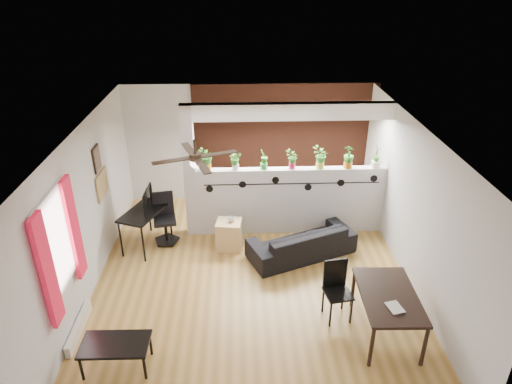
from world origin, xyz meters
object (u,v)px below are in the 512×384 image
Objects in this scene: potted_plant_0 at (207,159)px; potted_plant_6 at (377,155)px; potted_plant_5 at (349,156)px; potted_plant_1 at (235,160)px; potted_plant_3 at (292,159)px; potted_plant_2 at (264,159)px; potted_plant_4 at (321,157)px; coffee_table at (115,346)px; dining_table at (389,299)px; folding_chair at (336,284)px; ceiling_fan at (196,159)px; cube_shelf at (229,235)px; office_chair at (165,221)px; cup at (231,219)px; computer_desk at (145,214)px; sofa at (302,242)px.

potted_plant_0 is 0.91× the size of potted_plant_6.
potted_plant_1 is at bearing 180.00° from potted_plant_5.
potted_plant_0 is 3.16m from potted_plant_6.
potted_plant_5 is (1.05, -0.00, 0.04)m from potted_plant_3.
potted_plant_2 is at bearing 0.00° from potted_plant_0.
potted_plant_4 is 0.48× the size of coffee_table.
dining_table is at bearing -79.61° from potted_plant_4.
potted_plant_5 is at bearing 75.45° from folding_chair.
ceiling_fan is 3.29m from potted_plant_5.
office_chair is (-1.21, 0.28, 0.15)m from cube_shelf.
potted_plant_1 is 0.85× the size of potted_plant_4.
potted_plant_3 is 0.83× the size of potted_plant_5.
potted_plant_0 reaches higher than folding_chair.
potted_plant_1 reaches higher than cup.
coffee_table is at bearing -110.31° from cube_shelf.
potted_plant_3 is 2.99× the size of cup.
potted_plant_3 is at bearing 48.37° from ceiling_fan.
potted_plant_3 reaches higher than cup.
ceiling_fan is 2.88m from potted_plant_4.
folding_chair is (3.15, -2.02, -0.13)m from computer_desk.
potted_plant_0 is at bearing 180.00° from potted_plant_6.
potted_plant_5 reaches higher than coffee_table.
cup is 0.13× the size of office_chair.
potted_plant_1 is 0.82× the size of potted_plant_5.
ceiling_fan is at bearing -61.96° from office_chair.
potted_plant_6 is at bearing 29.51° from ceiling_fan.
potted_plant_5 is at bearing 90.04° from dining_table.
cup reaches higher than cube_shelf.
potted_plant_3 is 0.20× the size of sofa.
cup is (0.43, -0.56, -0.97)m from potted_plant_0.
potted_plant_0 is 1.46m from cube_shelf.
ceiling_fan reaches higher than potted_plant_3.
potted_plant_6 reaches higher than potted_plant_4.
sofa is at bearing -5.77° from cube_shelf.
potted_plant_4 is 0.53m from potted_plant_5.
computer_desk reaches higher than cube_shelf.
folding_chair is (1.62, -1.89, 0.28)m from cube_shelf.
sofa is (0.12, -0.86, -1.28)m from potted_plant_3.
potted_plant_4 reaches higher than office_chair.
potted_plant_0 is 3.46× the size of cup.
potted_plant_6 is 2.15m from sofa.
sofa is 1.96× the size of folding_chair.
cup is at bearing -153.86° from potted_plant_3.
potted_plant_2 reaches higher than dining_table.
sofa is at bearing -115.33° from potted_plant_4.
coffee_table is (-3.05, -0.91, -0.19)m from folding_chair.
potted_plant_2 is at bearing 59.19° from ceiling_fan.
potted_plant_0 is at bearing 18.85° from office_chair.
folding_chair reaches higher than dining_table.
potted_plant_0 reaches higher than sofa.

